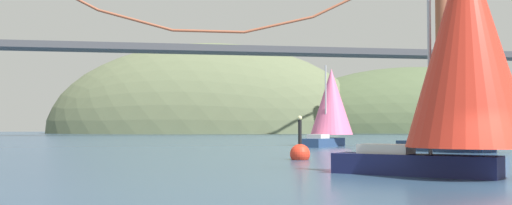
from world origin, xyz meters
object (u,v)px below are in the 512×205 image
sailboat_pink_spinnaker (331,105)px  sailboat_blue_spinnaker (470,79)px  channel_buoy (300,153)px  sailboat_scarlet_sail (464,48)px

sailboat_pink_spinnaker → sailboat_blue_spinnaker: 14.92m
sailboat_pink_spinnaker → channel_buoy: sailboat_pink_spinnaker is taller
sailboat_scarlet_sail → channel_buoy: sailboat_scarlet_sail is taller
sailboat_blue_spinnaker → sailboat_scarlet_sail: (-11.21, -19.49, -0.48)m
sailboat_pink_spinnaker → sailboat_scarlet_sail: size_ratio=0.79×
sailboat_pink_spinnaker → sailboat_blue_spinnaker: (6.11, -13.54, 1.40)m
sailboat_pink_spinnaker → sailboat_blue_spinnaker: size_ratio=0.73×
sailboat_scarlet_sail → sailboat_blue_spinnaker: bearing=60.1°
sailboat_scarlet_sail → channel_buoy: 13.19m
channel_buoy → sailboat_pink_spinnaker: bearing=68.8°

